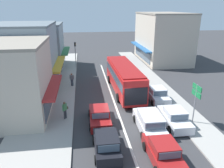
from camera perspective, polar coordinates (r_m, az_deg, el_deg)
ground_plane at (r=21.45m, az=1.44°, el=-7.13°), size 140.00×140.00×0.00m
lane_centre_line at (r=25.04m, az=-0.02°, el=-3.04°), size 0.20×28.00×0.01m
sidewalk_left at (r=26.92m, az=-15.12°, el=-1.94°), size 5.20×44.00×0.14m
kerb_right at (r=28.26m, az=11.96°, el=-0.66°), size 2.80×44.00×0.12m
shopfront_corner_near at (r=21.49m, az=-26.56°, el=0.67°), size 8.66×7.40×6.88m
shopfront_mid_block at (r=29.41m, az=-21.68°, el=6.91°), size 8.13×9.31×7.76m
shopfront_far_end at (r=37.82m, az=-18.71°, el=9.35°), size 8.79×7.74×7.14m
building_right_far at (r=41.74m, az=13.01°, el=11.78°), size 8.32×12.36×8.63m
city_bus at (r=25.72m, az=3.13°, el=2.01°), size 2.95×10.92×3.23m
sedan_queue_gap_filler at (r=19.23m, az=-3.24°, el=-8.28°), size 1.95×4.22×1.47m
sedan_behind_bus_near at (r=15.30m, az=13.25°, el=-16.98°), size 1.93×4.22×1.47m
wagon_adjacent_lane_trail at (r=18.33m, az=9.74°, el=-9.76°), size 1.99×4.53×1.58m
hatchback_behind_bus_mid at (r=15.55m, az=-1.41°, el=-15.50°), size 1.82×3.70×1.54m
parked_sedan_kerb_front at (r=19.65m, az=15.98°, el=-8.44°), size 1.95×4.22×1.47m
parked_sedan_kerb_second at (r=24.13m, az=11.70°, el=-2.68°), size 1.95×4.23×1.47m
traffic_light_downstreet at (r=36.61m, az=-9.57°, el=8.65°), size 0.33×0.24×4.20m
directional_road_sign at (r=19.58m, az=21.14°, el=-2.55°), size 0.10×1.40×3.60m
pedestrian_with_handbag_near at (r=19.91m, az=-12.21°, el=-6.41°), size 0.49×0.61×1.63m
pedestrian_browsing_midblock at (r=27.89m, az=-10.45°, el=1.36°), size 0.55×0.32×1.63m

